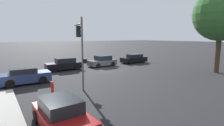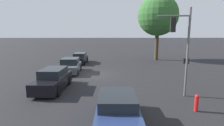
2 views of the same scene
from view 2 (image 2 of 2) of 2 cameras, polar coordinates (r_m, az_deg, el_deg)
ground_plane at (r=17.63m, az=-6.37°, el=-3.71°), size 300.00×300.00×0.00m
street_tree at (r=27.82m, az=14.76°, el=14.73°), size 6.05×6.05×9.73m
traffic_signal at (r=11.84m, az=21.48°, el=6.81°), size 0.49×2.18×5.62m
crossing_car_0 at (r=13.47m, az=-18.65°, el=-5.17°), size 4.49×1.98×1.54m
crossing_car_1 at (r=8.08m, az=1.78°, el=-14.83°), size 4.14×2.00×1.45m
crossing_car_2 at (r=24.42m, az=-10.44°, el=1.50°), size 4.44×1.88×1.41m
crossing_car_3 at (r=18.69m, az=-13.48°, el=-0.95°), size 4.05×2.11×1.52m
fire_hydrant at (r=10.34m, az=25.86°, el=-11.52°), size 0.22×0.22×0.92m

